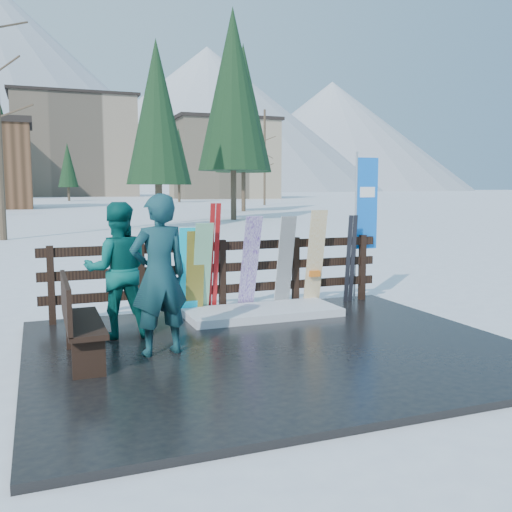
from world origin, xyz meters
name	(u,v)px	position (x,y,z in m)	size (l,w,h in m)	color
ground	(276,351)	(0.00, 0.00, 0.00)	(700.00, 700.00, 0.00)	white
deck	(276,348)	(0.00, 0.00, 0.04)	(6.00, 5.00, 0.08)	black
fence	(222,270)	(0.00, 2.20, 0.74)	(5.60, 0.10, 1.15)	black
snow_patch	(262,312)	(0.45, 1.60, 0.14)	(2.38, 1.00, 0.12)	white
bench	(77,318)	(-2.38, 0.17, 0.60)	(0.41, 1.50, 0.97)	black
snowboard_0	(188,272)	(-0.62, 1.98, 0.77)	(0.31, 0.03, 1.39)	#06D6F5
snowboard_1	(202,269)	(-0.40, 1.98, 0.81)	(0.28, 0.03, 1.50)	white
snowboard_2	(195,273)	(-0.51, 1.98, 0.75)	(0.28, 0.03, 1.34)	gold
snowboard_3	(250,264)	(0.39, 1.98, 0.85)	(0.27, 0.03, 1.60)	white
snowboard_4	(285,263)	(1.00, 1.98, 0.84)	(0.26, 0.03, 1.55)	black
snowboard_5	(315,258)	(1.55, 1.98, 0.89)	(0.29, 0.03, 1.64)	white
ski_pair_a	(213,259)	(-0.19, 2.05, 0.95)	(0.16, 0.33, 1.75)	#B51618
ski_pair_b	(351,259)	(2.27, 2.05, 0.84)	(0.17, 0.16, 1.51)	black
rental_flag	(364,209)	(2.64, 2.25, 1.69)	(0.45, 0.04, 2.60)	silver
person_front	(159,275)	(-1.44, 0.16, 1.04)	(0.70, 0.46, 1.91)	#19564B
person_back	(118,270)	(-1.78, 1.17, 0.98)	(0.87, 0.68, 1.80)	#08544E
resort_buildings	(54,148)	(1.03, 115.41, 9.81)	(73.00, 87.60, 22.60)	tan
trees	(112,146)	(3.81, 46.34, 5.76)	(42.14, 68.64, 13.38)	#382B1E
mountains	(15,96)	(-10.50, 328.41, 50.20)	(520.00, 260.00, 120.00)	white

